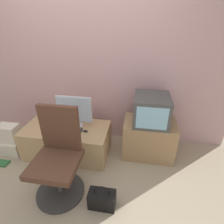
% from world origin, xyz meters
% --- Properties ---
extents(ground_plane, '(12.00, 12.00, 0.00)m').
position_xyz_m(ground_plane, '(0.00, 0.00, 0.00)').
color(ground_plane, tan).
extents(wall_back, '(4.40, 0.05, 2.60)m').
position_xyz_m(wall_back, '(0.00, 1.32, 1.30)').
color(wall_back, '#CC9EA3').
rests_on(wall_back, ground_plane).
extents(desk, '(1.23, 0.62, 0.45)m').
position_xyz_m(desk, '(-0.20, 0.75, 0.22)').
color(desk, tan).
rests_on(desk, ground_plane).
extents(side_stand, '(0.73, 0.47, 0.56)m').
position_xyz_m(side_stand, '(0.99, 0.91, 0.28)').
color(side_stand, '#A37F56').
rests_on(side_stand, ground_plane).
extents(main_monitor, '(0.51, 0.21, 0.47)m').
position_xyz_m(main_monitor, '(-0.07, 0.82, 0.68)').
color(main_monitor, silver).
rests_on(main_monitor, desk).
extents(keyboard, '(0.33, 0.14, 0.01)m').
position_xyz_m(keyboard, '(-0.11, 0.68, 0.46)').
color(keyboard, '#2D2D2D').
rests_on(keyboard, desk).
extents(mouse, '(0.06, 0.04, 0.03)m').
position_xyz_m(mouse, '(0.11, 0.69, 0.46)').
color(mouse, black).
rests_on(mouse, desk).
extents(crt_tv, '(0.47, 0.50, 0.39)m').
position_xyz_m(crt_tv, '(0.98, 0.92, 0.75)').
color(crt_tv, '#474747').
rests_on(crt_tv, side_stand).
extents(office_chair, '(0.56, 0.56, 1.05)m').
position_xyz_m(office_chair, '(-0.03, 0.11, 0.45)').
color(office_chair, '#333333').
rests_on(office_chair, ground_plane).
extents(cardboard_box_lower, '(0.33, 0.27, 0.20)m').
position_xyz_m(cardboard_box_lower, '(-1.06, 0.62, 0.10)').
color(cardboard_box_lower, beige).
rests_on(cardboard_box_lower, ground_plane).
extents(cardboard_box_upper, '(0.29, 0.19, 0.27)m').
position_xyz_m(cardboard_box_upper, '(-1.06, 0.62, 0.34)').
color(cardboard_box_upper, beige).
rests_on(cardboard_box_upper, cardboard_box_lower).
extents(handbag, '(0.29, 0.15, 0.31)m').
position_xyz_m(handbag, '(0.49, -0.05, 0.11)').
color(handbag, black).
rests_on(handbag, ground_plane).
extents(book, '(0.21, 0.12, 0.02)m').
position_xyz_m(book, '(-1.07, 0.34, 0.01)').
color(book, '#2D6638').
rests_on(book, ground_plane).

